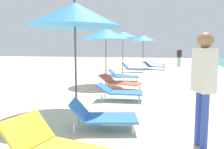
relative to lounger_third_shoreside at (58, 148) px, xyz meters
The scene contains 15 objects.
lounger_third_shoreside is the anchor object (origin of this frame).
umbrella_fourth 3.58m from the lounger_third_shoreside, 108.09° to the left, with size 2.25×2.25×2.71m.
lounger_fourth_shoreside 4.09m from the lounger_third_shoreside, 91.01° to the left, with size 1.38×0.70×0.49m.
lounger_fourth_inland 1.61m from the lounger_third_shoreside, 86.43° to the left, with size 1.37×0.94×0.57m.
umbrella_fifth 7.28m from the lounger_third_shoreside, 100.19° to the left, with size 2.13×2.13×2.43m.
lounger_fifth_shoreside 7.99m from the lounger_third_shoreside, 94.97° to the left, with size 1.48×0.84×0.56m.
lounger_fifth_inland 5.88m from the lounger_third_shoreside, 94.15° to the left, with size 1.63×0.91×0.55m.
umbrella_sixth 11.34m from the lounger_third_shoreside, 96.72° to the left, with size 1.83×1.83×2.60m.
lounger_sixth_shoreside 12.09m from the lounger_third_shoreside, 94.16° to the left, with size 1.44×0.68×0.61m.
umbrella_farthest 15.46m from the lounger_third_shoreside, 91.94° to the left, with size 2.05×2.05×2.60m.
lounger_farthest_shoreside 16.52m from the lounger_third_shoreside, 88.29° to the left, with size 1.26×0.77×0.59m.
lounger_farthest_inland 14.12m from the lounger_third_shoreside, 88.30° to the left, with size 1.67×0.97×0.58m.
person_walking_mid 18.24m from the lounger_third_shoreside, 82.69° to the left, with size 0.41×0.33×1.57m.
person_walking_far 2.32m from the lounger_third_shoreside, 33.54° to the left, with size 0.34×0.42×1.78m.
beach_ball 16.92m from the lounger_third_shoreside, 76.78° to the left, with size 0.26×0.26×0.26m, color yellow.
Camera 1 is at (1.67, 7.30, 1.55)m, focal length 36.54 mm.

